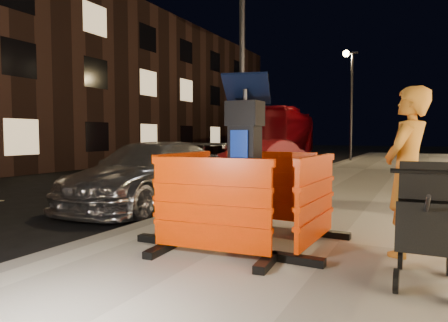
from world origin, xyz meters
The scene contains 15 objects.
ground_plane centered at (0.00, 0.00, 0.00)m, with size 120.00×120.00×0.00m, color black.
sidewalk centered at (3.00, 0.00, 0.07)m, with size 6.00×60.00×0.15m, color #99968B.
kerb centered at (0.00, 0.00, 0.07)m, with size 0.30×60.00×0.15m, color slate.
parking_kiosk centered at (1.84, -0.46, 1.18)m, with size 0.65×0.65×2.07m, color black.
barrier_front centered at (1.84, -1.41, 0.73)m, with size 1.48×0.61×1.15m, color #E23500.
barrier_back centered at (1.84, 0.49, 0.73)m, with size 1.48×0.61×1.15m, color #E23500.
barrier_kerbside centered at (0.89, -0.46, 0.73)m, with size 1.48×0.61×1.15m, color #E23500.
barrier_bldgside centered at (2.79, -0.46, 0.73)m, with size 1.48×0.61×1.15m, color #E23500.
car_silver centered at (-1.48, 1.86, 0.00)m, with size 1.97×4.86×1.41m, color silver.
car_red centered at (-1.03, 7.20, 0.00)m, with size 1.51×4.32×1.42m, color maroon.
bus_doubledecker centered at (-4.77, 20.76, 0.00)m, with size 2.81×12.02×3.35m, color maroon.
man centered at (3.81, -0.24, 1.13)m, with size 0.72×0.47×1.97m, color #BD7723.
stroller centered at (4.01, -1.14, 0.71)m, with size 0.58×0.89×1.11m, color black.
street_lamp_mid centered at (0.25, 3.00, 3.15)m, with size 0.12×0.12×6.00m, color #3F3F44.
street_lamp_far centered at (0.25, 18.00, 3.15)m, with size 0.12×0.12×6.00m, color #3F3F44.
Camera 1 is at (3.98, -5.31, 1.55)m, focal length 32.00 mm.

